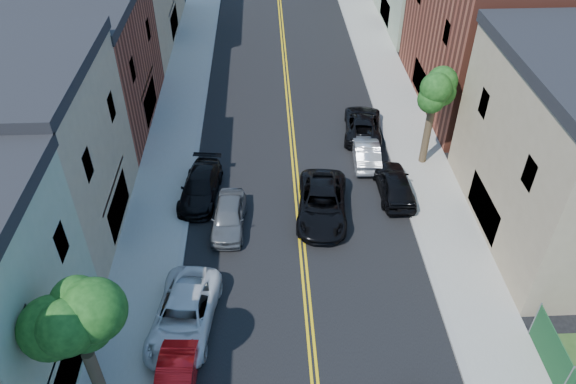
{
  "coord_description": "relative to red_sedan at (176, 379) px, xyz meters",
  "views": [
    {
      "loc": [
        -1.65,
        2.76,
        19.92
      ],
      "look_at": [
        -0.64,
        24.99,
        2.0
      ],
      "focal_mm": 34.21,
      "sensor_mm": 36.0,
      "label": 1
    }
  ],
  "objects": [
    {
      "name": "sidewalk_left",
      "position": [
        -2.4,
        24.9,
        -0.61
      ],
      "size": [
        3.2,
        100.0,
        0.15
      ],
      "primitive_type": "cube",
      "color": "gray",
      "rests_on": "ground"
    },
    {
      "name": "sidewalk_right",
      "position": [
        13.4,
        24.9,
        -0.61
      ],
      "size": [
        3.2,
        100.0,
        0.15
      ],
      "primitive_type": "cube",
      "color": "gray",
      "rests_on": "ground"
    },
    {
      "name": "curb_left",
      "position": [
        -0.65,
        24.9,
        -0.61
      ],
      "size": [
        0.3,
        100.0,
        0.15
      ],
      "primitive_type": "cube",
      "color": "gray",
      "rests_on": "ground"
    },
    {
      "name": "curb_right",
      "position": [
        11.65,
        24.9,
        -0.61
      ],
      "size": [
        0.3,
        100.0,
        0.15
      ],
      "primitive_type": "cube",
      "color": "gray",
      "rests_on": "ground"
    },
    {
      "name": "bldg_left_tan_near",
      "position": [
        -8.5,
        9.9,
        3.82
      ],
      "size": [
        9.0,
        10.0,
        9.0
      ],
      "primitive_type": "cube",
      "color": "#998466",
      "rests_on": "ground"
    },
    {
      "name": "bldg_left_brick",
      "position": [
        -8.5,
        20.9,
        3.32
      ],
      "size": [
        9.0,
        12.0,
        8.0
      ],
      "primitive_type": "cube",
      "color": "brown",
      "rests_on": "ground"
    },
    {
      "name": "bldg_right_brick",
      "position": [
        19.5,
        22.9,
        4.32
      ],
      "size": [
        9.0,
        14.0,
        10.0
      ],
      "primitive_type": "cube",
      "color": "brown",
      "rests_on": "ground"
    },
    {
      "name": "tree_left_mid",
      "position": [
        -2.38,
        -1.09,
        5.9
      ],
      "size": [
        5.2,
        5.2,
        9.29
      ],
      "color": "#3E321F",
      "rests_on": "sidewalk_left"
    },
    {
      "name": "tree_right_far",
      "position": [
        13.42,
        14.91,
        5.08
      ],
      "size": [
        4.4,
        4.4,
        8.03
      ],
      "color": "#3E321F",
      "rests_on": "sidewalk_right"
    },
    {
      "name": "red_sedan",
      "position": [
        0.0,
        0.0,
        0.0
      ],
      "size": [
        1.65,
        4.2,
        1.36
      ],
      "primitive_type": "imported",
      "rotation": [
        0.0,
        0.0,
        -0.05
      ],
      "color": "red",
      "rests_on": "ground"
    },
    {
      "name": "white_pickup",
      "position": [
        0.0,
        3.04,
        0.08
      ],
      "size": [
        3.23,
        5.77,
        1.53
      ],
      "primitive_type": "imported",
      "rotation": [
        0.0,
        0.0,
        -0.13
      ],
      "color": "silver",
      "rests_on": "ground"
    },
    {
      "name": "grey_car_left",
      "position": [
        1.7,
        9.56,
        0.04
      ],
      "size": [
        1.93,
        4.3,
        1.44
      ],
      "primitive_type": "imported",
      "rotation": [
        0.0,
        0.0,
        -0.06
      ],
      "color": "#505357",
      "rests_on": "ground"
    },
    {
      "name": "black_car_left",
      "position": [
        0.0,
        12.22,
        0.02
      ],
      "size": [
        2.55,
        5.07,
        1.41
      ],
      "primitive_type": "imported",
      "rotation": [
        0.0,
        0.0,
        -0.12
      ],
      "color": "black",
      "rests_on": "ground"
    },
    {
      "name": "black_car_right",
      "position": [
        11.0,
        11.86,
        0.09
      ],
      "size": [
        1.9,
        4.58,
        1.55
      ],
      "primitive_type": "imported",
      "rotation": [
        0.0,
        0.0,
        3.16
      ],
      "color": "black",
      "rests_on": "ground"
    },
    {
      "name": "silver_car_right",
      "position": [
        9.91,
        15.33,
        0.03
      ],
      "size": [
        1.72,
        4.39,
        1.42
      ],
      "primitive_type": "imported",
      "rotation": [
        0.0,
        0.0,
        3.09
      ],
      "color": "#94979B",
      "rests_on": "ground"
    },
    {
      "name": "dark_car_right_far",
      "position": [
        10.2,
        18.44,
        0.02
      ],
      "size": [
        3.0,
        5.35,
        1.41
      ],
      "primitive_type": "imported",
      "rotation": [
        0.0,
        0.0,
        3.01
      ],
      "color": "black",
      "rests_on": "ground"
    },
    {
      "name": "black_suv_lane",
      "position": [
        6.73,
        10.31,
        0.11
      ],
      "size": [
        3.22,
        5.94,
        1.58
      ],
      "primitive_type": "imported",
      "rotation": [
        0.0,
        0.0,
        -0.11
      ],
      "color": "black",
      "rests_on": "ground"
    }
  ]
}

